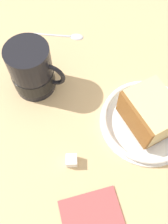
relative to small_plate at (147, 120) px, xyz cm
name	(u,v)px	position (x,y,z in cm)	size (l,w,h in cm)	color
ground_plane	(108,116)	(5.77, -4.53, -2.42)	(113.29, 113.29, 2.92)	tan
small_plate	(147,120)	(0.00, 0.00, 0.00)	(17.56, 17.56, 1.94)	white
cake_slice	(150,113)	(0.27, 0.03, 3.34)	(8.59, 10.15, 6.60)	brown
tea_mug	(32,71)	(16.93, -15.96, 3.94)	(9.64, 8.80, 10.63)	black
teaspoon	(67,35)	(6.41, -26.36, -0.61)	(12.26, 7.18, 0.80)	silver
sugar_cube	(72,160)	(15.86, 2.02, 0.01)	(1.93, 1.93, 1.93)	white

